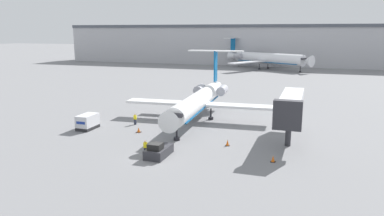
# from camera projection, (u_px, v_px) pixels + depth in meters

# --- Properties ---
(ground_plane) EXTENTS (600.00, 600.00, 0.00)m
(ground_plane) POSITION_uv_depth(u_px,v_px,m) (155.00, 158.00, 41.31)
(ground_plane) COLOR slate
(terminal_building) EXTENTS (180.00, 16.80, 16.19)m
(terminal_building) POSITION_uv_depth(u_px,v_px,m) (275.00, 45.00, 151.18)
(terminal_building) COLOR #B2B2B7
(terminal_building) RESTS_ON ground
(airplane_main) EXTENTS (23.84, 28.70, 10.24)m
(airplane_main) POSITION_uv_depth(u_px,v_px,m) (199.00, 100.00, 58.50)
(airplane_main) COLOR white
(airplane_main) RESTS_ON ground
(pushback_tug) EXTENTS (2.09, 4.06, 1.74)m
(pushback_tug) POSITION_uv_depth(u_px,v_px,m) (159.00, 151.00, 41.84)
(pushback_tug) COLOR #2D2D33
(pushback_tug) RESTS_ON ground
(luggage_cart) EXTENTS (1.95, 3.38, 2.11)m
(luggage_cart) POSITION_uv_depth(u_px,v_px,m) (88.00, 122.00, 53.36)
(luggage_cart) COLOR #232326
(luggage_cart) RESTS_ON ground
(worker_near_tug) EXTENTS (0.40, 0.24, 1.69)m
(worker_near_tug) POSITION_uv_depth(u_px,v_px,m) (145.00, 147.00, 42.29)
(worker_near_tug) COLOR #232838
(worker_near_tug) RESTS_ON ground
(worker_by_wing) EXTENTS (0.40, 0.24, 1.65)m
(worker_by_wing) POSITION_uv_depth(u_px,v_px,m) (135.00, 119.00, 55.93)
(worker_by_wing) COLOR #232838
(worker_by_wing) RESTS_ON ground
(traffic_cone_left) EXTENTS (0.66, 0.66, 0.69)m
(traffic_cone_left) POSITION_uv_depth(u_px,v_px,m) (139.00, 130.00, 51.71)
(traffic_cone_left) COLOR black
(traffic_cone_left) RESTS_ON ground
(traffic_cone_right) EXTENTS (0.53, 0.53, 0.76)m
(traffic_cone_right) POSITION_uv_depth(u_px,v_px,m) (228.00, 143.00, 45.70)
(traffic_cone_right) COLOR black
(traffic_cone_right) RESTS_ON ground
(traffic_cone_mid) EXTENTS (0.53, 0.53, 0.74)m
(traffic_cone_mid) POSITION_uv_depth(u_px,v_px,m) (273.00, 159.00, 40.03)
(traffic_cone_mid) COLOR black
(traffic_cone_mid) RESTS_ON ground
(airplane_parked_far_left) EXTENTS (34.07, 33.67, 11.01)m
(airplane_parked_far_left) POSITION_uv_depth(u_px,v_px,m) (267.00, 58.00, 135.36)
(airplane_parked_far_left) COLOR white
(airplane_parked_far_left) RESTS_ON ground
(jet_bridge) EXTENTS (3.20, 13.33, 6.19)m
(jet_bridge) POSITION_uv_depth(u_px,v_px,m) (291.00, 106.00, 47.37)
(jet_bridge) COLOR #2D2D33
(jet_bridge) RESTS_ON ground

